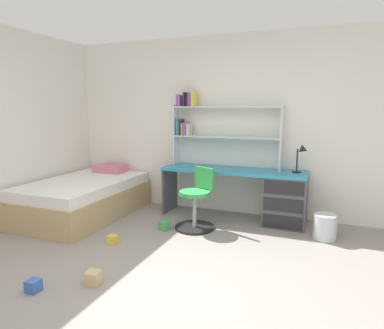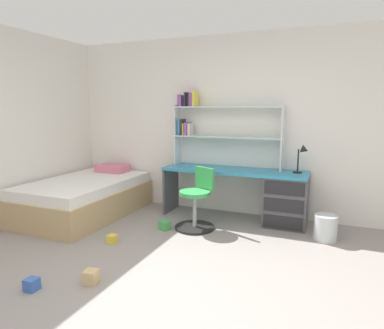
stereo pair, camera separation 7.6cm
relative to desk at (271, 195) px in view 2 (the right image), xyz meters
name	(u,v)px [view 2 (the right image)]	position (x,y,z in m)	size (l,w,h in m)	color
ground_plane	(143,302)	(-0.63, -2.34, -0.41)	(6.17, 6.27, 0.02)	gray
room_shell	(104,129)	(-1.95, -1.02, 0.90)	(6.17, 6.27, 2.60)	white
desk	(271,195)	(0.00, 0.00, 0.00)	(2.00, 0.55, 0.71)	teal
bookshelf_hutch	(212,122)	(-0.92, 0.16, 0.96)	(1.59, 0.22, 1.09)	silver
desk_lamp	(303,154)	(0.38, 0.04, 0.57)	(0.20, 0.17, 0.38)	black
swivel_chair	(196,205)	(-0.86, -0.57, -0.09)	(0.52, 0.52, 0.79)	black
bed_platform	(85,197)	(-2.59, -0.67, -0.13)	(1.20, 1.91, 0.64)	tan
waste_bin	(325,228)	(0.71, -0.37, -0.25)	(0.27, 0.27, 0.31)	silver
toy_block_yellow_0	(112,239)	(-1.58, -1.42, -0.35)	(0.10, 0.10, 0.10)	gold
toy_block_natural_1	(91,277)	(-1.20, -2.27, -0.34)	(0.12, 0.12, 0.12)	tan
toy_block_green_2	(165,225)	(-1.22, -0.80, -0.34)	(0.12, 0.12, 0.12)	#479E51
toy_block_blue_3	(32,284)	(-1.59, -2.57, -0.34)	(0.11, 0.11, 0.11)	#3860B7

